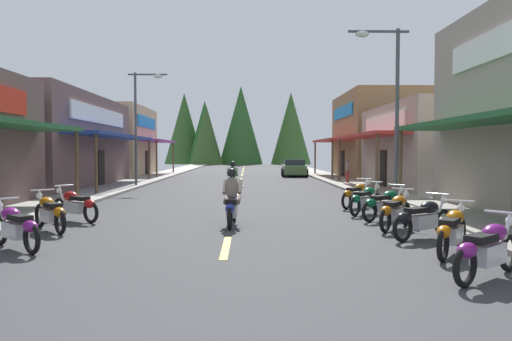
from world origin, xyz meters
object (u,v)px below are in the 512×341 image
Objects in this scene: motorcycle_parked_right_2 at (423,218)px; rider_cruising_trailing at (233,181)px; parked_car_curbside at (294,168)px; motorcycle_parked_right_1 at (452,230)px; rider_cruising_lead at (232,202)px; streetlamp_right at (388,92)px; streetlamp_left at (141,113)px; motorcycle_parked_right_3 at (396,210)px; motorcycle_parked_right_0 at (488,249)px; motorcycle_parked_right_5 at (366,199)px; motorcycle_parked_left_1 at (16,226)px; pedestrian_browsing at (347,169)px; motorcycle_parked_left_2 at (50,212)px; motorcycle_parked_right_6 at (357,194)px; motorcycle_parked_right_4 at (385,204)px; motorcycle_parked_left_3 at (75,204)px.

motorcycle_parked_right_2 is 0.86× the size of rider_cruising_trailing.
rider_cruising_trailing is 17.05m from parked_car_curbside.
rider_cruising_lead is (-4.41, 3.76, 0.17)m from motorcycle_parked_right_1.
streetlamp_right reaches higher than rider_cruising_trailing.
streetlamp_left is 19.58m from motorcycle_parked_right_2.
motorcycle_parked_right_1 is 3.10m from motorcycle_parked_right_3.
motorcycle_parked_right_0 is 7.83m from motorcycle_parked_right_5.
streetlamp_right is 12.91m from motorcycle_parked_left_1.
rider_cruising_trailing is (-4.55, 10.16, 0.17)m from motorcycle_parked_right_3.
rider_cruising_lead is at bearing 178.43° from rider_cruising_trailing.
rider_cruising_lead reaches higher than motorcycle_parked_right_0.
motorcycle_parked_right_0 is 0.94× the size of motorcycle_parked_right_2.
pedestrian_browsing is at bearing 9.44° from streetlamp_left.
streetlamp_left is 8.02m from rider_cruising_trailing.
motorcycle_parked_right_3 is 0.82× the size of rider_cruising_trailing.
motorcycle_parked_left_2 is at bearing 107.74° from motorcycle_parked_right_1.
rider_cruising_lead is at bearing 159.43° from motorcycle_parked_right_5.
parked_car_curbside is (-0.21, 27.98, 0.20)m from motorcycle_parked_right_2.
rider_cruising_trailing is (5.32, -4.84, -3.56)m from streetlamp_left.
motorcycle_parked_right_3 and motorcycle_parked_left_2 have the same top height.
motorcycle_parked_right_0 is 0.81× the size of rider_cruising_trailing.
streetlamp_left is at bearing 88.14° from motorcycle_parked_right_2.
motorcycle_parked_right_6 is (0.14, 9.58, 0.00)m from motorcycle_parked_right_0.
motorcycle_parked_right_3 is (9.87, -15.00, -3.72)m from streetlamp_left.
motorcycle_parked_right_1 is 6.06m from motorcycle_parked_right_5.
streetlamp_right is 3.65× the size of motorcycle_parked_right_4.
motorcycle_parked_right_5 is 0.78× the size of rider_cruising_trailing.
motorcycle_parked_right_2 and motorcycle_parked_right_5 have the same top height.
parked_car_curbside is at bearing 36.09° from motorcycle_parked_right_1.
motorcycle_parked_right_6 is 0.78× the size of rider_cruising_trailing.
motorcycle_parked_right_0 is 0.98× the size of motorcycle_parked_right_4.
motorcycle_parked_right_5 is 10.14m from motorcycle_parked_left_1.
motorcycle_parked_right_0 is at bearing -140.01° from rider_cruising_lead.
motorcycle_parked_left_3 is (-0.22, 4.00, 0.00)m from motorcycle_parked_left_1.
streetlamp_right is at bearing -103.48° from motorcycle_parked_left_2.
pedestrian_browsing is at bearing -19.28° from rider_cruising_lead.
parked_car_curbside is (0.02, 23.64, 0.20)m from motorcycle_parked_right_5.
motorcycle_parked_right_4 is 0.82× the size of rider_cruising_lead.
motorcycle_parked_right_6 and motorcycle_parked_left_1 have the same top height.
motorcycle_parked_left_2 is 11.19m from rider_cruising_trailing.
motorcycle_parked_right_4 is (0.27, 6.48, 0.00)m from motorcycle_parked_right_0.
parked_car_curbside is at bearing 41.68° from motorcycle_parked_right_6.
motorcycle_parked_left_2 is at bearing 164.44° from parked_car_curbside.
rider_cruising_trailing is at bearing 4.37° from rider_cruising_lead.
motorcycle_parked_right_5 and motorcycle_parked_left_3 have the same top height.
motorcycle_parked_right_0 is 9.58m from motorcycle_parked_right_6.
streetlamp_left is 1.48× the size of parked_car_curbside.
motorcycle_parked_right_1 is at bearing -140.13° from motorcycle_parked_right_3.
motorcycle_parked_left_2 is at bearing 53.87° from pedestrian_browsing.
motorcycle_parked_right_5 is 1.00× the size of motorcycle_parked_left_2.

